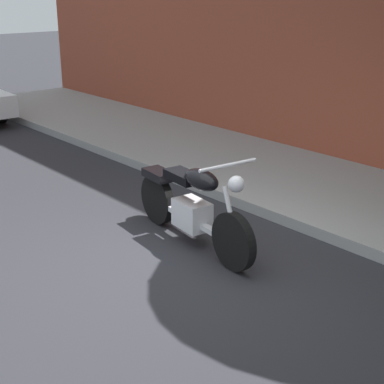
# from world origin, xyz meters

# --- Properties ---
(ground_plane) EXTENTS (60.00, 60.00, 0.00)m
(ground_plane) POSITION_xyz_m (0.00, 0.00, 0.00)
(ground_plane) COLOR #28282D
(sidewalk) EXTENTS (20.27, 2.59, 0.14)m
(sidewalk) POSITION_xyz_m (0.00, 2.80, 0.07)
(sidewalk) COLOR gray
(sidewalk) RESTS_ON ground
(motorcycle) EXTENTS (2.15, 0.70, 1.13)m
(motorcycle) POSITION_xyz_m (-0.34, 0.31, 0.47)
(motorcycle) COLOR black
(motorcycle) RESTS_ON ground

